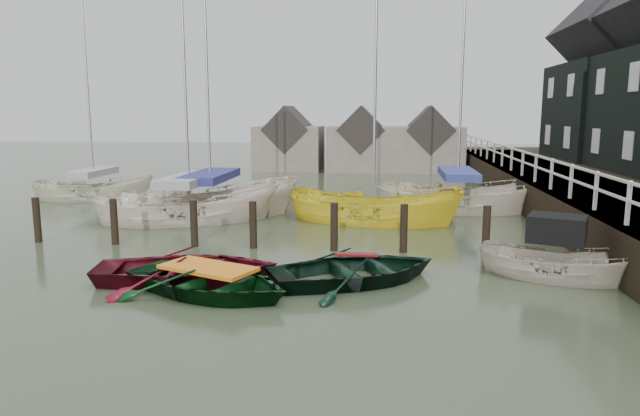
# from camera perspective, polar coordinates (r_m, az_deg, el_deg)

# --- Properties ---
(ground) EXTENTS (120.00, 120.00, 0.00)m
(ground) POSITION_cam_1_polar(r_m,az_deg,el_deg) (13.97, -4.65, -7.03)
(ground) COLOR #323B25
(ground) RESTS_ON ground
(pier) EXTENTS (3.04, 32.00, 2.70)m
(pier) POSITION_cam_1_polar(r_m,az_deg,el_deg) (24.34, 22.81, 1.10)
(pier) COLOR black
(pier) RESTS_ON ground
(mooring_pilings) EXTENTS (13.72, 0.22, 1.80)m
(mooring_pilings) POSITION_cam_1_polar(r_m,az_deg,el_deg) (16.92, -6.41, -2.36)
(mooring_pilings) COLOR black
(mooring_pilings) RESTS_ON ground
(far_sheds) EXTENTS (14.00, 4.08, 4.39)m
(far_sheds) POSITION_cam_1_polar(r_m,az_deg,el_deg) (39.23, 3.94, 6.48)
(far_sheds) COLOR #665B51
(far_sheds) RESTS_ON ground
(rowboat_red) EXTENTS (4.78, 3.80, 0.89)m
(rowboat_red) POSITION_cam_1_polar(r_m,az_deg,el_deg) (14.07, -13.10, -7.13)
(rowboat_red) COLOR #580C1A
(rowboat_red) RESTS_ON ground
(rowboat_green) EXTENTS (4.90, 4.30, 0.84)m
(rowboat_green) POSITION_cam_1_polar(r_m,az_deg,el_deg) (13.04, -11.03, -8.41)
(rowboat_green) COLOR black
(rowboat_green) RESTS_ON ground
(rowboat_dkgreen) EXTENTS (5.07, 4.54, 0.87)m
(rowboat_dkgreen) POSITION_cam_1_polar(r_m,az_deg,el_deg) (13.70, 3.62, -7.35)
(rowboat_dkgreen) COLOR black
(rowboat_dkgreen) RESTS_ON ground
(motorboat) EXTENTS (4.00, 2.70, 2.24)m
(motorboat) POSITION_cam_1_polar(r_m,az_deg,el_deg) (15.01, 22.53, -6.10)
(motorboat) COLOR #BAB19F
(motorboat) RESTS_ON ground
(sailboat_a) EXTENTS (7.16, 4.77, 11.61)m
(sailboat_a) POSITION_cam_1_polar(r_m,az_deg,el_deg) (21.58, -12.84, -1.13)
(sailboat_a) COLOR silver
(sailboat_a) RESTS_ON ground
(sailboat_b) EXTENTS (7.29, 5.11, 11.18)m
(sailboat_b) POSITION_cam_1_polar(r_m,az_deg,el_deg) (22.25, -10.79, -0.74)
(sailboat_b) COLOR beige
(sailboat_b) RESTS_ON ground
(sailboat_c) EXTENTS (6.84, 3.70, 10.74)m
(sailboat_c) POSITION_cam_1_polar(r_m,az_deg,el_deg) (21.01, 5.34, -1.35)
(sailboat_c) COLOR yellow
(sailboat_c) RESTS_ON ground
(sailboat_d) EXTENTS (6.89, 3.36, 12.87)m
(sailboat_d) POSITION_cam_1_polar(r_m,az_deg,el_deg) (23.90, 13.50, -0.11)
(sailboat_d) COLOR beige
(sailboat_d) RESTS_ON ground
(sailboat_e) EXTENTS (5.65, 3.46, 10.00)m
(sailboat_e) POSITION_cam_1_polar(r_m,az_deg,el_deg) (28.30, -21.59, 0.97)
(sailboat_e) COLOR beige
(sailboat_e) RESTS_ON ground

